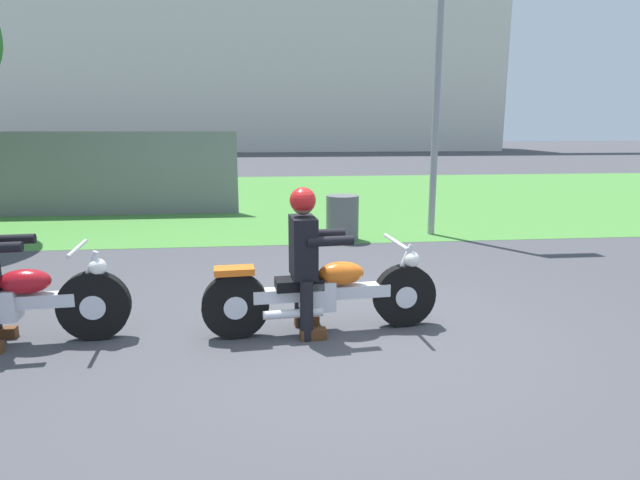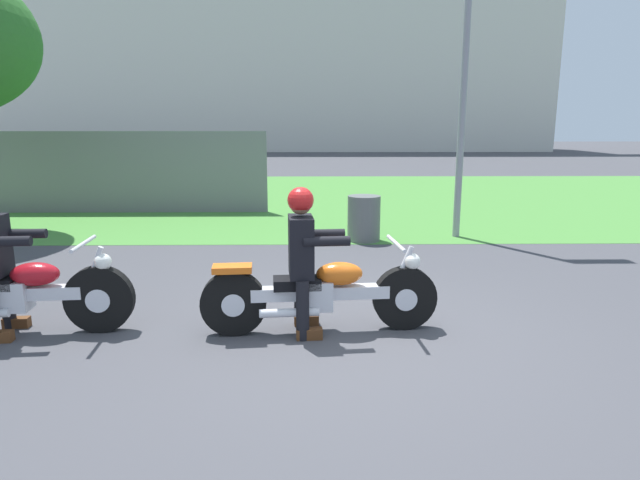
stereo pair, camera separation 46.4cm
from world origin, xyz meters
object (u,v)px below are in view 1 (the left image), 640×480
at_px(motorcycle_lead, 323,293).
at_px(trash_can, 342,218).
at_px(rider_lead, 305,250).
at_px(streetlight_pole, 446,34).
at_px(motorcycle_follow, 6,303).

xyz_separation_m(motorcycle_lead, trash_can, (0.80, 4.11, 0.00)).
relative_size(motorcycle_lead, rider_lead, 1.62).
bearing_deg(trash_can, streetlight_pole, 10.52).
bearing_deg(rider_lead, motorcycle_follow, 175.57).
xyz_separation_m(rider_lead, motorcycle_follow, (-2.66, -0.01, -0.41)).
xyz_separation_m(motorcycle_lead, motorcycle_follow, (-2.82, -0.02, 0.01)).
bearing_deg(rider_lead, streetlight_pole, 53.60).
height_order(rider_lead, motorcycle_follow, rider_lead).
relative_size(motorcycle_follow, trash_can, 2.75).
relative_size(motorcycle_lead, motorcycle_follow, 1.06).
height_order(rider_lead, trash_can, rider_lead).
bearing_deg(motorcycle_lead, motorcycle_follow, 175.78).
distance_m(motorcycle_lead, streetlight_pole, 5.97).
height_order(motorcycle_lead, rider_lead, rider_lead).
bearing_deg(motorcycle_follow, rider_lead, -4.43).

